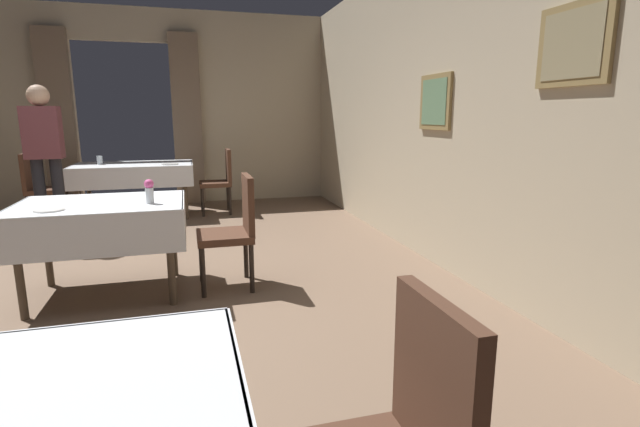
{
  "coord_description": "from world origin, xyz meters",
  "views": [
    {
      "loc": [
        0.88,
        -3.81,
        1.41
      ],
      "look_at": [
        1.97,
        0.04,
        0.57
      ],
      "focal_mm": 26.44,
      "sensor_mm": 36.0,
      "label": 1
    }
  ],
  "objects_px": {
    "chair_mid_right": "(234,226)",
    "chair_far_right": "(221,178)",
    "dining_table_mid": "(102,216)",
    "chair_far_left": "(39,185)",
    "person_waiter_by_doorway": "(45,152)",
    "glass_far_b": "(100,160)",
    "plate_far_a": "(170,164)",
    "dining_table_far": "(134,170)",
    "plate_mid_b": "(49,210)",
    "flower_vase_mid": "(149,190)"
  },
  "relations": [
    {
      "from": "chair_far_left",
      "to": "plate_mid_b",
      "type": "relative_size",
      "value": 4.58
    },
    {
      "from": "glass_far_b",
      "to": "person_waiter_by_doorway",
      "type": "relative_size",
      "value": 0.07
    },
    {
      "from": "person_waiter_by_doorway",
      "to": "flower_vase_mid",
      "type": "bearing_deg",
      "value": -58.95
    },
    {
      "from": "plate_far_a",
      "to": "person_waiter_by_doorway",
      "type": "xyz_separation_m",
      "value": [
        -1.24,
        -1.03,
        0.27
      ]
    },
    {
      "from": "dining_table_mid",
      "to": "chair_mid_right",
      "type": "height_order",
      "value": "chair_mid_right"
    },
    {
      "from": "chair_mid_right",
      "to": "person_waiter_by_doorway",
      "type": "relative_size",
      "value": 0.54
    },
    {
      "from": "dining_table_mid",
      "to": "plate_mid_b",
      "type": "xyz_separation_m",
      "value": [
        -0.29,
        -0.25,
        0.11
      ]
    },
    {
      "from": "dining_table_mid",
      "to": "plate_far_a",
      "type": "distance_m",
      "value": 2.87
    },
    {
      "from": "plate_mid_b",
      "to": "chair_mid_right",
      "type": "bearing_deg",
      "value": 7.63
    },
    {
      "from": "chair_far_right",
      "to": "dining_table_far",
      "type": "bearing_deg",
      "value": 178.05
    },
    {
      "from": "dining_table_mid",
      "to": "chair_far_left",
      "type": "relative_size",
      "value": 1.33
    },
    {
      "from": "dining_table_mid",
      "to": "glass_far_b",
      "type": "bearing_deg",
      "value": 98.91
    },
    {
      "from": "chair_far_left",
      "to": "person_waiter_by_doorway",
      "type": "distance_m",
      "value": 1.35
    },
    {
      "from": "chair_far_right",
      "to": "chair_mid_right",
      "type": "bearing_deg",
      "value": -92.03
    },
    {
      "from": "chair_mid_right",
      "to": "plate_mid_b",
      "type": "relative_size",
      "value": 4.58
    },
    {
      "from": "chair_far_right",
      "to": "chair_far_left",
      "type": "bearing_deg",
      "value": -178.85
    },
    {
      "from": "plate_mid_b",
      "to": "person_waiter_by_doorway",
      "type": "xyz_separation_m",
      "value": [
        -0.52,
        2.06,
        0.27
      ]
    },
    {
      "from": "chair_mid_right",
      "to": "chair_far_right",
      "type": "relative_size",
      "value": 1.0
    },
    {
      "from": "flower_vase_mid",
      "to": "person_waiter_by_doorway",
      "type": "relative_size",
      "value": 0.11
    },
    {
      "from": "flower_vase_mid",
      "to": "plate_mid_b",
      "type": "xyz_separation_m",
      "value": [
        -0.66,
        -0.1,
        -0.09
      ]
    },
    {
      "from": "dining_table_far",
      "to": "glass_far_b",
      "type": "xyz_separation_m",
      "value": [
        -0.43,
        0.03,
        0.15
      ]
    },
    {
      "from": "person_waiter_by_doorway",
      "to": "glass_far_b",
      "type": "bearing_deg",
      "value": 76.06
    },
    {
      "from": "dining_table_far",
      "to": "chair_mid_right",
      "type": "xyz_separation_m",
      "value": [
        1.06,
        -3.15,
        -0.14
      ]
    },
    {
      "from": "dining_table_far",
      "to": "chair_far_left",
      "type": "height_order",
      "value": "chair_far_left"
    },
    {
      "from": "person_waiter_by_doorway",
      "to": "chair_far_right",
      "type": "bearing_deg",
      "value": 32.62
    },
    {
      "from": "chair_far_right",
      "to": "glass_far_b",
      "type": "xyz_separation_m",
      "value": [
        -1.6,
        0.07,
        0.29
      ]
    },
    {
      "from": "glass_far_b",
      "to": "plate_mid_b",
      "type": "bearing_deg",
      "value": -86.7
    },
    {
      "from": "chair_mid_right",
      "to": "glass_far_b",
      "type": "xyz_separation_m",
      "value": [
        -1.49,
        3.18,
        0.29
      ]
    },
    {
      "from": "dining_table_far",
      "to": "chair_far_right",
      "type": "height_order",
      "value": "chair_far_right"
    },
    {
      "from": "dining_table_mid",
      "to": "plate_mid_b",
      "type": "bearing_deg",
      "value": -139.55
    },
    {
      "from": "chair_far_left",
      "to": "chair_mid_right",
      "type": "bearing_deg",
      "value": -54.02
    },
    {
      "from": "chair_far_left",
      "to": "dining_table_far",
      "type": "bearing_deg",
      "value": 4.23
    },
    {
      "from": "dining_table_mid",
      "to": "chair_far_right",
      "type": "height_order",
      "value": "chair_far_right"
    },
    {
      "from": "plate_far_a",
      "to": "person_waiter_by_doorway",
      "type": "relative_size",
      "value": 0.13
    },
    {
      "from": "plate_far_a",
      "to": "glass_far_b",
      "type": "height_order",
      "value": "glass_far_b"
    },
    {
      "from": "dining_table_far",
      "to": "plate_far_a",
      "type": "height_order",
      "value": "plate_far_a"
    },
    {
      "from": "chair_far_left",
      "to": "person_waiter_by_doorway",
      "type": "relative_size",
      "value": 0.54
    },
    {
      "from": "flower_vase_mid",
      "to": "person_waiter_by_doorway",
      "type": "distance_m",
      "value": 2.29
    },
    {
      "from": "chair_far_left",
      "to": "plate_far_a",
      "type": "height_order",
      "value": "chair_far_left"
    },
    {
      "from": "chair_mid_right",
      "to": "plate_far_a",
      "type": "distance_m",
      "value": 2.98
    },
    {
      "from": "dining_table_mid",
      "to": "chair_far_left",
      "type": "height_order",
      "value": "chair_far_left"
    },
    {
      "from": "chair_mid_right",
      "to": "chair_far_right",
      "type": "xyz_separation_m",
      "value": [
        0.11,
        3.11,
        0.0
      ]
    },
    {
      "from": "plate_mid_b",
      "to": "person_waiter_by_doorway",
      "type": "height_order",
      "value": "person_waiter_by_doorway"
    },
    {
      "from": "flower_vase_mid",
      "to": "plate_far_a",
      "type": "xyz_separation_m",
      "value": [
        0.06,
        2.99,
        -0.09
      ]
    },
    {
      "from": "chair_mid_right",
      "to": "glass_far_b",
      "type": "relative_size",
      "value": 7.96
    },
    {
      "from": "chair_mid_right",
      "to": "flower_vase_mid",
      "type": "relative_size",
      "value": 5.02
    },
    {
      "from": "dining_table_mid",
      "to": "plate_far_a",
      "type": "relative_size",
      "value": 5.49
    },
    {
      "from": "person_waiter_by_doorway",
      "to": "chair_mid_right",
      "type": "bearing_deg",
      "value": -46.11
    },
    {
      "from": "glass_far_b",
      "to": "person_waiter_by_doorway",
      "type": "bearing_deg",
      "value": -103.94
    },
    {
      "from": "chair_mid_right",
      "to": "plate_far_a",
      "type": "xyz_separation_m",
      "value": [
        -0.57,
        2.92,
        0.24
      ]
    }
  ]
}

